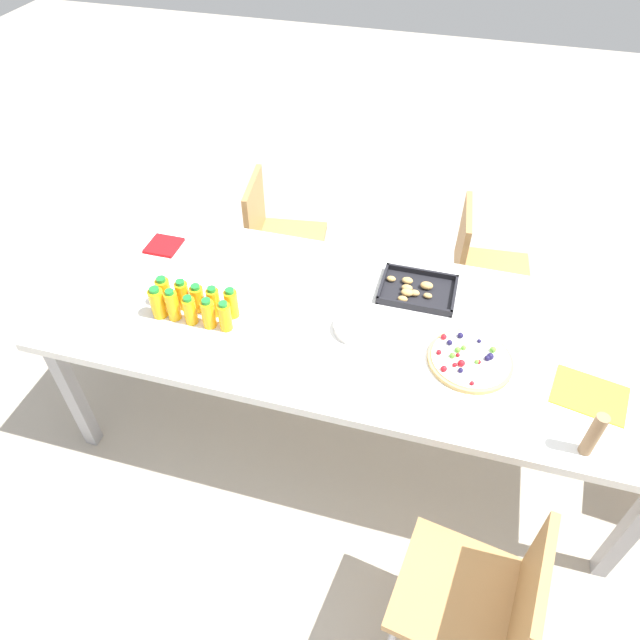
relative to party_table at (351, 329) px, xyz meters
The scene contains 21 objects.
ground_plane 0.70m from the party_table, ahead, with size 12.00×12.00×0.00m, color #B2A899.
party_table is the anchor object (origin of this frame).
chair_far_right 1.02m from the party_table, 58.78° to the left, with size 0.43×0.43×0.83m.
chair_near_right 1.11m from the party_table, 53.46° to the right, with size 0.45×0.45×0.83m.
chair_far_left 1.06m from the party_table, 127.17° to the left, with size 0.45×0.45×0.83m.
juice_bottle_0 0.81m from the party_table, 166.61° to the right, with size 0.06×0.06×0.15m.
juice_bottle_1 0.75m from the party_table, 165.66° to the right, with size 0.05×0.05×0.15m.
juice_bottle_2 0.68m from the party_table, 163.67° to the right, with size 0.05×0.05×0.14m.
juice_bottle_3 0.60m from the party_table, 161.45° to the right, with size 0.06×0.06×0.14m.
juice_bottle_4 0.53m from the party_table, 159.20° to the right, with size 0.05×0.05×0.14m.
juice_bottle_5 0.81m from the party_table, behind, with size 0.06×0.06×0.14m.
juice_bottle_6 0.73m from the party_table, behind, with size 0.05×0.05×0.14m.
juice_bottle_7 0.66m from the party_table, behind, with size 0.06×0.06×0.13m.
juice_bottle_8 0.59m from the party_table, 168.51° to the right, with size 0.05×0.05×0.14m.
juice_bottle_9 0.52m from the party_table, 167.91° to the right, with size 0.06×0.06×0.14m.
fruit_pizza 0.51m from the party_table, 11.61° to the right, with size 0.33×0.33×0.05m.
snack_tray 0.35m from the party_table, 46.87° to the left, with size 0.33×0.25×0.04m.
plate_stack 0.09m from the party_table, 59.77° to the right, with size 0.18×0.18×0.03m.
napkin_stack 1.02m from the party_table, 165.87° to the left, with size 0.15×0.15×0.02m, color red.
cardboard_tube 1.00m from the party_table, 24.04° to the right, with size 0.04×0.04×0.19m, color #9E7A56.
paper_folder 0.95m from the party_table, ahead, with size 0.26×0.20×0.01m, color yellow.
Camera 1 is at (0.33, -1.68, 2.43)m, focal length 32.09 mm.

